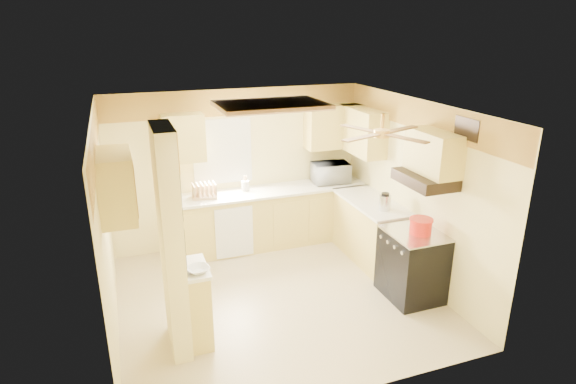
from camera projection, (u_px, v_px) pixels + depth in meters
name	position (u px, v px, depth m)	size (l,w,h in m)	color
floor	(277.00, 297.00, 6.37)	(4.00, 4.00, 0.00)	#CDB88E
ceiling	(276.00, 109.00, 5.54)	(4.00, 4.00, 0.00)	white
wall_back	(239.00, 168.00, 7.64)	(4.00, 4.00, 0.00)	#F1E093
wall_front	(345.00, 283.00, 4.27)	(4.00, 4.00, 0.00)	#F1E093
wall_left	(105.00, 232.00, 5.31)	(3.80, 3.80, 0.00)	#F1E093
wall_right	(415.00, 191.00, 6.59)	(3.80, 3.80, 0.00)	#F1E093
wallpaper_border	(236.00, 102.00, 7.27)	(4.00, 0.02, 0.40)	#F1BD47
partition_column	(171.00, 244.00, 5.03)	(0.20, 0.70, 2.50)	#F1E093
partition_ledge	(197.00, 306.00, 5.37)	(0.25, 0.55, 0.90)	#E3C965
ledge_top	(194.00, 268.00, 5.21)	(0.28, 0.58, 0.04)	white
lower_cabinets_back	(275.00, 218.00, 7.80)	(3.00, 0.60, 0.90)	#E3C965
lower_cabinets_right	(370.00, 231.00, 7.30)	(0.60, 1.40, 0.90)	#E3C965
countertop_back	(275.00, 190.00, 7.63)	(3.04, 0.64, 0.04)	white
countertop_right	(372.00, 202.00, 7.14)	(0.64, 1.44, 0.04)	white
dishwasher_panel	(234.00, 233.00, 7.29)	(0.58, 0.02, 0.80)	white
window	(222.00, 152.00, 7.45)	(0.92, 0.02, 1.02)	white
upper_cab_back_left	(183.00, 138.00, 7.01)	(0.60, 0.35, 0.70)	#E3C965
upper_cab_back_right	(333.00, 126.00, 7.78)	(0.90, 0.35, 0.70)	#E3C965
upper_cab_right	(362.00, 131.00, 7.45)	(0.35, 1.00, 0.70)	#E3C965
upper_cab_left_wall	(116.00, 186.00, 4.95)	(0.35, 0.75, 0.70)	#E3C965
upper_cab_over_stove	(433.00, 153.00, 5.82)	(0.35, 0.76, 0.52)	#E3C965
stove	(412.00, 264.00, 6.26)	(0.68, 0.77, 0.92)	black
range_hood	(425.00, 179.00, 5.90)	(0.50, 0.76, 0.14)	black
poster_menu	(178.00, 188.00, 4.87)	(0.02, 0.42, 0.57)	black
poster_nashville	(182.00, 246.00, 5.08)	(0.02, 0.42, 0.57)	black
ceiling_light_panel	(271.00, 105.00, 6.03)	(1.35, 0.95, 0.06)	brown
ceiling_fan	(382.00, 133.00, 5.31)	(1.15, 1.15, 0.26)	gold
vent_grate	(467.00, 129.00, 5.44)	(0.02, 0.40, 0.25)	black
microwave	(331.00, 173.00, 7.91)	(0.59, 0.40, 0.33)	white
bowl	(198.00, 270.00, 5.08)	(0.24, 0.24, 0.06)	white
dutch_oven	(421.00, 226.00, 6.06)	(0.30, 0.30, 0.20)	red
kettle	(385.00, 202.00, 6.74)	(0.16, 0.16, 0.25)	silver
dish_rack	(204.00, 192.00, 7.25)	(0.40, 0.32, 0.21)	tan
utensil_crock	(245.00, 186.00, 7.55)	(0.12, 0.12, 0.24)	white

